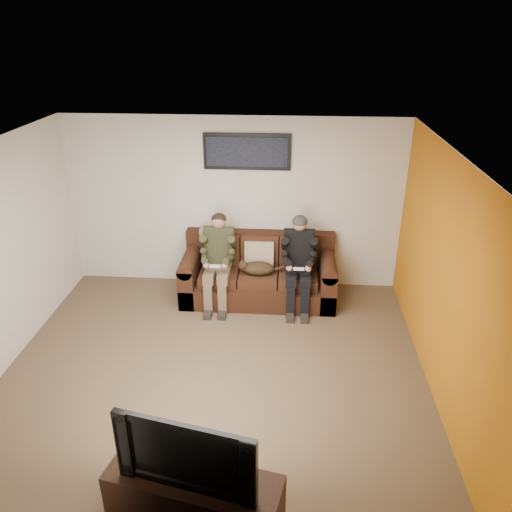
# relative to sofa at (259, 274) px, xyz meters

# --- Properties ---
(floor) EXTENTS (5.00, 5.00, 0.00)m
(floor) POSITION_rel_sofa_xyz_m (-0.41, -1.83, -0.35)
(floor) COLOR brown
(floor) RESTS_ON ground
(ceiling) EXTENTS (5.00, 5.00, 0.00)m
(ceiling) POSITION_rel_sofa_xyz_m (-0.41, -1.83, 2.25)
(ceiling) COLOR silver
(ceiling) RESTS_ON ground
(wall_back) EXTENTS (5.00, 0.00, 5.00)m
(wall_back) POSITION_rel_sofa_xyz_m (-0.41, 0.42, 0.95)
(wall_back) COLOR beige
(wall_back) RESTS_ON ground
(wall_front) EXTENTS (5.00, 0.00, 5.00)m
(wall_front) POSITION_rel_sofa_xyz_m (-0.41, -4.08, 0.95)
(wall_front) COLOR beige
(wall_front) RESTS_ON ground
(wall_right) EXTENTS (0.00, 4.50, 4.50)m
(wall_right) POSITION_rel_sofa_xyz_m (2.09, -1.83, 0.95)
(wall_right) COLOR beige
(wall_right) RESTS_ON ground
(accent_wall_right) EXTENTS (0.00, 4.50, 4.50)m
(accent_wall_right) POSITION_rel_sofa_xyz_m (2.08, -1.83, 0.95)
(accent_wall_right) COLOR #BF6E13
(accent_wall_right) RESTS_ON ground
(sofa) EXTENTS (2.24, 0.97, 0.92)m
(sofa) POSITION_rel_sofa_xyz_m (0.00, 0.00, 0.00)
(sofa) COLOR #341A0F
(sofa) RESTS_ON ground
(throw_pillow) EXTENTS (0.43, 0.20, 0.42)m
(throw_pillow) POSITION_rel_sofa_xyz_m (0.00, 0.04, 0.31)
(throw_pillow) COLOR tan
(throw_pillow) RESTS_ON sofa
(throw_blanket) EXTENTS (0.46, 0.22, 0.08)m
(throw_blanket) POSITION_rel_sofa_xyz_m (-0.68, 0.28, 0.57)
(throw_blanket) COLOR #B5B185
(throw_blanket) RESTS_ON sofa
(person_left) EXTENTS (0.51, 0.87, 1.30)m
(person_left) POSITION_rel_sofa_xyz_m (-0.58, -0.19, 0.39)
(person_left) COLOR brown
(person_left) RESTS_ON sofa
(person_right) EXTENTS (0.51, 0.86, 1.31)m
(person_right) POSITION_rel_sofa_xyz_m (0.58, -0.19, 0.39)
(person_right) COLOR black
(person_right) RESTS_ON sofa
(cat) EXTENTS (0.66, 0.26, 0.24)m
(cat) POSITION_rel_sofa_xyz_m (-0.02, -0.19, 0.20)
(cat) COLOR #402F19
(cat) RESTS_ON sofa
(framed_poster) EXTENTS (1.25, 0.05, 0.52)m
(framed_poster) POSITION_rel_sofa_xyz_m (-0.20, 0.39, 1.75)
(framed_poster) COLOR black
(framed_poster) RESTS_ON wall_back
(tv_stand) EXTENTS (1.51, 0.77, 0.45)m
(tv_stand) POSITION_rel_sofa_xyz_m (-0.29, -3.78, -0.12)
(tv_stand) COLOR black
(tv_stand) RESTS_ON ground
(television) EXTENTS (1.16, 0.40, 0.66)m
(television) POSITION_rel_sofa_xyz_m (-0.29, -3.78, 0.44)
(television) COLOR black
(television) RESTS_ON tv_stand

